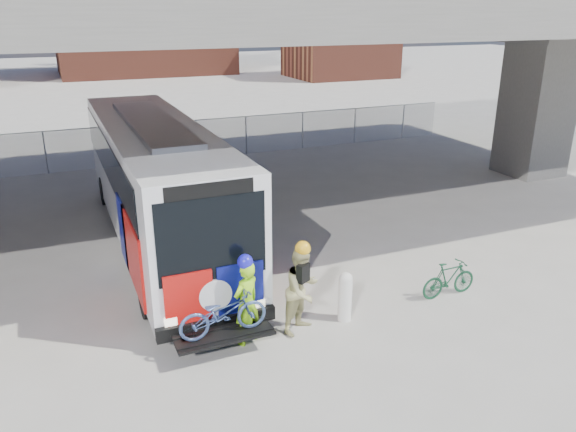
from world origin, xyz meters
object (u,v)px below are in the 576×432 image
bus (156,174)px  cyclist_hivis (246,301)px  bollard (345,295)px  bike_parked (449,279)px  cyclist_tan (302,289)px

bus → cyclist_hivis: (0.58, -6.32, -1.13)m
bus → bollard: bus is taller
bus → bollard: 7.11m
bike_parked → cyclist_hivis: bearing=89.6°
cyclist_hivis → cyclist_tan: size_ratio=0.96×
cyclist_tan → cyclist_hivis: bearing=151.9°
bollard → cyclist_tan: size_ratio=0.56×
bike_parked → bollard: bearing=89.6°
bollard → bike_parked: bearing=0.0°
bollard → bike_parked: (2.87, 0.00, -0.17)m
cyclist_hivis → bike_parked: 5.22m
bollard → bike_parked: 2.88m
bus → cyclist_tan: 6.68m
bus → bike_parked: bearing=-47.6°
cyclist_hivis → bike_parked: cyclist_hivis is taller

